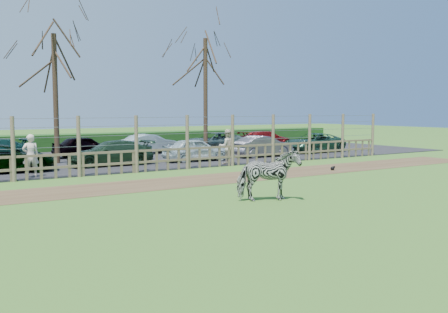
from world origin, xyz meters
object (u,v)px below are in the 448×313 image
car_5 (263,146)px  car_6 (313,143)px  tree_right (205,68)px  visitor_b (227,147)px  visitor_a (31,156)px  car_3 (111,153)px  crow (333,168)px  car_2 (4,158)px  car_10 (84,146)px  car_12 (214,142)px  car_4 (196,150)px  car_13 (266,139)px  car_11 (150,144)px  tree_mid (55,67)px  zebra (268,175)px

car_5 → car_6: (4.50, 0.66, 0.00)m
tree_right → visitor_b: tree_right is taller
visitor_a → car_3: 4.76m
crow → car_2: size_ratio=0.06×
visitor_b → car_10: bearing=-40.5°
car_10 → car_12: same height
car_3 → car_12: size_ratio=0.96×
car_5 → car_10: size_ratio=1.03×
tree_right → car_4: bearing=-127.5°
visitor_b → car_12: visitor_b is taller
tree_right → car_13: bearing=17.7°
car_13 → tree_right: bearing=104.7°
car_4 → car_13: (8.70, 5.32, 0.00)m
visitor_b → car_2: (-9.93, 2.39, -0.26)m
car_10 → car_11: (4.05, -0.02, 0.00)m
visitor_a → tree_right: bearing=-148.9°
tree_right → car_11: 5.76m
visitor_b → crow: (2.76, -4.54, -0.81)m
car_3 → car_10: (0.24, 5.02, 0.00)m
crow → car_3: size_ratio=0.06×
visitor_a → car_5: bearing=-165.5°
visitor_a → crow: bearing=164.6°
car_11 → car_13: bearing=-95.8°
visitor_a → car_11: visitor_a is taller
visitor_b → car_11: visitor_b is taller
visitor_b → car_4: size_ratio=0.49×
visitor_b → car_2: size_ratio=0.40×
visitor_b → car_11: bearing=-67.2°
car_12 → car_2: bearing=-69.4°
car_2 → car_13: (18.01, 5.01, 0.00)m
crow → car_11: (-3.60, 12.05, 0.54)m
tree_right → car_13: tree_right is taller
tree_right → crow: (0.81, -9.97, -5.15)m
car_4 → car_5: same height
car_11 → car_12: (4.45, -0.35, 0.00)m
tree_right → car_12: tree_right is taller
car_6 → car_11: (-9.18, 4.70, 0.00)m
tree_right → car_4: 6.25m
visitor_b → car_3: visitor_b is taller
visitor_b → car_6: (8.34, 2.81, -0.26)m
car_2 → car_4: (9.31, -0.31, 0.00)m
car_6 → car_12: bearing=-135.1°
tree_mid → zebra: (2.71, -13.92, -4.09)m
car_3 → car_12: same height
tree_mid → car_2: bearing=-138.5°
crow → car_13: (5.32, 11.93, 0.54)m
crow → car_13: size_ratio=0.06×
crow → car_4: 7.45m
car_10 → car_3: bearing=170.8°
crow → car_6: car_6 is taller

